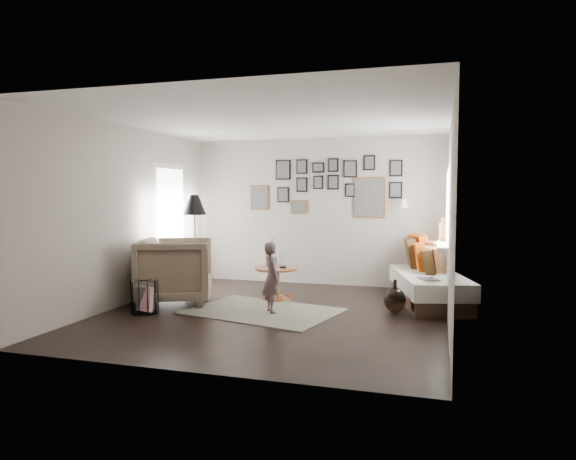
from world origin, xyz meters
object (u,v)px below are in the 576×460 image
(vase, at_px, (272,258))
(demijohn_small, at_px, (421,305))
(armchair, at_px, (175,271))
(floor_lamp, at_px, (195,208))
(child, at_px, (272,278))
(magazine_basket, at_px, (145,297))
(demijohn_large, at_px, (395,300))
(daybed, at_px, (430,282))
(pedestal_table, at_px, (276,285))

(vase, distance_m, demijohn_small, 2.34)
(armchair, distance_m, floor_lamp, 1.18)
(armchair, xyz_separation_m, child, (1.56, -0.19, -0.00))
(magazine_basket, distance_m, demijohn_large, 3.40)
(vase, relative_size, demijohn_large, 1.00)
(armchair, height_order, magazine_basket, armchair)
(daybed, height_order, floor_lamp, floor_lamp)
(demijohn_large, distance_m, child, 1.71)
(demijohn_small, height_order, child, child)
(demijohn_large, height_order, child, child)
(pedestal_table, height_order, magazine_basket, pedestal_table)
(armchair, bearing_deg, vase, -85.57)
(daybed, relative_size, demijohn_small, 5.13)
(demijohn_small, bearing_deg, pedestal_table, 168.16)
(floor_lamp, relative_size, child, 1.66)
(magazine_basket, distance_m, child, 1.74)
(floor_lamp, height_order, demijohn_small, floor_lamp)
(pedestal_table, bearing_deg, daybed, 12.27)
(daybed, bearing_deg, armchair, -177.10)
(demijohn_small, bearing_deg, demijohn_large, 161.08)
(armchair, bearing_deg, child, -119.66)
(demijohn_small, bearing_deg, vase, 168.08)
(pedestal_table, relative_size, floor_lamp, 0.40)
(vase, height_order, demijohn_small, vase)
(demijohn_large, bearing_deg, armchair, -174.51)
(pedestal_table, bearing_deg, demijohn_small, -11.84)
(pedestal_table, distance_m, floor_lamp, 1.83)
(daybed, distance_m, magazine_basket, 4.11)
(daybed, relative_size, demijohn_large, 4.67)
(armchair, xyz_separation_m, magazine_basket, (-0.09, -0.69, -0.27))
(demijohn_large, xyz_separation_m, demijohn_small, (0.35, -0.12, -0.02))
(vase, distance_m, child, 0.90)
(armchair, distance_m, demijohn_small, 3.54)
(vase, bearing_deg, armchair, -152.83)
(vase, bearing_deg, child, -71.63)
(demijohn_small, bearing_deg, child, -169.18)
(pedestal_table, height_order, demijohn_large, pedestal_table)
(pedestal_table, bearing_deg, floor_lamp, 174.64)
(armchair, relative_size, demijohn_large, 2.35)
(vase, relative_size, child, 0.47)
(daybed, height_order, magazine_basket, daybed)
(magazine_basket, bearing_deg, armchair, 82.74)
(demijohn_large, bearing_deg, vase, 169.42)
(daybed, bearing_deg, child, -161.68)
(vase, xyz_separation_m, demijohn_large, (1.89, -0.35, -0.46))
(child, bearing_deg, armchair, 46.93)
(daybed, bearing_deg, vase, 176.95)
(daybed, height_order, armchair, same)
(floor_lamp, bearing_deg, demijohn_small, -9.29)
(daybed, height_order, demijohn_small, daybed)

